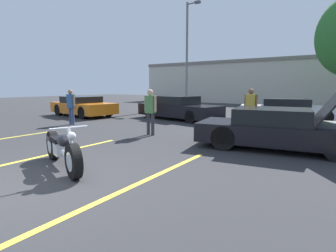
{
  "coord_description": "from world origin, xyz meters",
  "views": [
    {
      "loc": [
        4.48,
        -2.16,
        1.73
      ],
      "look_at": [
        1.0,
        2.94,
        0.8
      ],
      "focal_mm": 28.0,
      "sensor_mm": 36.0,
      "label": 1
    }
  ],
  "objects_px": {
    "show_car_hood_open": "(279,129)",
    "spectator_near_motorcycle": "(71,104)",
    "parked_car_right_row": "(288,110)",
    "light_pole": "(188,51)",
    "parked_car_left_row": "(83,106)",
    "parked_car_mid_row": "(178,108)",
    "spectator_by_show_car": "(251,106)",
    "motorcycle": "(62,149)",
    "spectator_midground": "(150,108)"
  },
  "relations": [
    {
      "from": "show_car_hood_open",
      "to": "spectator_by_show_car",
      "type": "xyz_separation_m",
      "value": [
        -1.62,
        2.71,
        0.41
      ]
    },
    {
      "from": "show_car_hood_open",
      "to": "spectator_by_show_car",
      "type": "height_order",
      "value": "show_car_hood_open"
    },
    {
      "from": "parked_car_right_row",
      "to": "spectator_midground",
      "type": "xyz_separation_m",
      "value": [
        -3.33,
        -7.09,
        0.41
      ]
    },
    {
      "from": "parked_car_right_row",
      "to": "spectator_midground",
      "type": "height_order",
      "value": "spectator_midground"
    },
    {
      "from": "motorcycle",
      "to": "light_pole",
      "type": "bearing_deg",
      "value": 130.9
    },
    {
      "from": "motorcycle",
      "to": "parked_car_left_row",
      "type": "bearing_deg",
      "value": 159.77
    },
    {
      "from": "light_pole",
      "to": "spectator_near_motorcycle",
      "type": "relative_size",
      "value": 5.17
    },
    {
      "from": "show_car_hood_open",
      "to": "parked_car_right_row",
      "type": "relative_size",
      "value": 0.9
    },
    {
      "from": "parked_car_mid_row",
      "to": "spectator_near_motorcycle",
      "type": "bearing_deg",
      "value": -113.87
    },
    {
      "from": "light_pole",
      "to": "parked_car_left_row",
      "type": "relative_size",
      "value": 1.84
    },
    {
      "from": "light_pole",
      "to": "spectator_by_show_car",
      "type": "xyz_separation_m",
      "value": [
        7.78,
        -8.42,
        -3.54
      ]
    },
    {
      "from": "parked_car_right_row",
      "to": "parked_car_left_row",
      "type": "bearing_deg",
      "value": -172.87
    },
    {
      "from": "parked_car_left_row",
      "to": "spectator_midground",
      "type": "distance_m",
      "value": 7.65
    },
    {
      "from": "parked_car_left_row",
      "to": "show_car_hood_open",
      "type": "bearing_deg",
      "value": -4.98
    },
    {
      "from": "show_car_hood_open",
      "to": "spectator_near_motorcycle",
      "type": "relative_size",
      "value": 2.84
    },
    {
      "from": "light_pole",
      "to": "parked_car_mid_row",
      "type": "relative_size",
      "value": 1.68
    },
    {
      "from": "light_pole",
      "to": "parked_car_mid_row",
      "type": "xyz_separation_m",
      "value": [
        3.5,
        -6.95,
        -3.93
      ]
    },
    {
      "from": "show_car_hood_open",
      "to": "spectator_near_motorcycle",
      "type": "xyz_separation_m",
      "value": [
        -8.88,
        -0.28,
        0.38
      ]
    },
    {
      "from": "parked_car_mid_row",
      "to": "spectator_midground",
      "type": "xyz_separation_m",
      "value": [
        1.64,
        -4.49,
        0.38
      ]
    },
    {
      "from": "spectator_by_show_car",
      "to": "motorcycle",
      "type": "bearing_deg",
      "value": -104.4
    },
    {
      "from": "light_pole",
      "to": "spectator_by_show_car",
      "type": "bearing_deg",
      "value": -47.23
    },
    {
      "from": "parked_car_mid_row",
      "to": "spectator_near_motorcycle",
      "type": "distance_m",
      "value": 5.37
    },
    {
      "from": "motorcycle",
      "to": "spectator_near_motorcycle",
      "type": "bearing_deg",
      "value": 162.69
    },
    {
      "from": "parked_car_mid_row",
      "to": "spectator_by_show_car",
      "type": "bearing_deg",
      "value": -8.94
    },
    {
      "from": "light_pole",
      "to": "spectator_by_show_car",
      "type": "relative_size",
      "value": 5.01
    },
    {
      "from": "motorcycle",
      "to": "show_car_hood_open",
      "type": "height_order",
      "value": "show_car_hood_open"
    },
    {
      "from": "spectator_by_show_car",
      "to": "parked_car_mid_row",
      "type": "bearing_deg",
      "value": 161.13
    },
    {
      "from": "motorcycle",
      "to": "parked_car_mid_row",
      "type": "height_order",
      "value": "parked_car_mid_row"
    },
    {
      "from": "parked_car_left_row",
      "to": "spectator_by_show_car",
      "type": "distance_m",
      "value": 9.83
    },
    {
      "from": "parked_car_left_row",
      "to": "spectator_by_show_car",
      "type": "xyz_separation_m",
      "value": [
        9.81,
        0.39,
        0.41
      ]
    },
    {
      "from": "show_car_hood_open",
      "to": "spectator_near_motorcycle",
      "type": "height_order",
      "value": "show_car_hood_open"
    },
    {
      "from": "motorcycle",
      "to": "spectator_near_motorcycle",
      "type": "relative_size",
      "value": 1.42
    },
    {
      "from": "motorcycle",
      "to": "parked_car_left_row",
      "type": "height_order",
      "value": "parked_car_left_row"
    },
    {
      "from": "spectator_near_motorcycle",
      "to": "spectator_midground",
      "type": "xyz_separation_m",
      "value": [
        4.62,
        -0.03,
        0.02
      ]
    },
    {
      "from": "motorcycle",
      "to": "parked_car_right_row",
      "type": "relative_size",
      "value": 0.45
    },
    {
      "from": "light_pole",
      "to": "parked_car_left_row",
      "type": "distance_m",
      "value": 9.86
    },
    {
      "from": "spectator_near_motorcycle",
      "to": "parked_car_mid_row",
      "type": "bearing_deg",
      "value": 56.21
    },
    {
      "from": "parked_car_mid_row",
      "to": "spectator_midground",
      "type": "bearing_deg",
      "value": -59.98
    },
    {
      "from": "show_car_hood_open",
      "to": "spectator_by_show_car",
      "type": "relative_size",
      "value": 2.75
    },
    {
      "from": "spectator_midground",
      "to": "parked_car_mid_row",
      "type": "bearing_deg",
      "value": 110.1
    },
    {
      "from": "light_pole",
      "to": "parked_car_left_row",
      "type": "bearing_deg",
      "value": -102.95
    },
    {
      "from": "show_car_hood_open",
      "to": "light_pole",
      "type": "bearing_deg",
      "value": 120.98
    },
    {
      "from": "spectator_by_show_car",
      "to": "spectator_midground",
      "type": "height_order",
      "value": "spectator_by_show_car"
    },
    {
      "from": "spectator_midground",
      "to": "motorcycle",
      "type": "bearing_deg",
      "value": -78.8
    },
    {
      "from": "light_pole",
      "to": "show_car_hood_open",
      "type": "bearing_deg",
      "value": -49.79
    },
    {
      "from": "light_pole",
      "to": "spectator_near_motorcycle",
      "type": "bearing_deg",
      "value": -87.37
    },
    {
      "from": "motorcycle",
      "to": "spectator_by_show_car",
      "type": "bearing_deg",
      "value": 95.52
    },
    {
      "from": "show_car_hood_open",
      "to": "parked_car_mid_row",
      "type": "xyz_separation_m",
      "value": [
        -5.9,
        4.17,
        0.02
      ]
    },
    {
      "from": "parked_car_mid_row",
      "to": "parked_car_right_row",
      "type": "distance_m",
      "value": 5.61
    },
    {
      "from": "spectator_midground",
      "to": "parked_car_right_row",
      "type": "bearing_deg",
      "value": 64.85
    }
  ]
}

